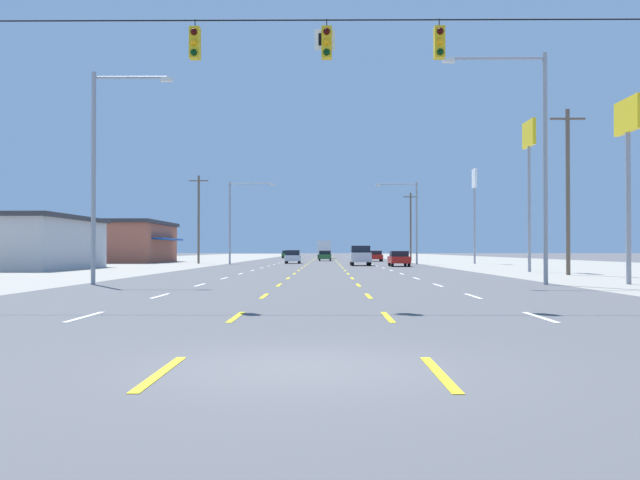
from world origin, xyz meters
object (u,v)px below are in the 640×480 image
box_truck_center_turn_farther (324,248)px  pole_sign_right_row_0 (628,140)px  sedan_far_right_nearest (399,258)px  sedan_center_turn_far (325,256)px  sedan_far_right_midfar (375,256)px  sedan_far_left_farthest (287,254)px  hatchback_inner_left_mid (293,257)px  pole_sign_right_row_1 (529,154)px  streetlight_left_row_0 (101,162)px  streetlight_right_row_0 (535,150)px  pole_sign_right_row_2 (474,193)px  streetlight_right_row_1 (412,216)px  streetlight_left_row_1 (235,215)px  suv_inner_right_near (360,255)px

box_truck_center_turn_farther → pole_sign_right_row_0: (14.00, -95.12, 4.71)m
sedan_far_right_nearest → sedan_center_turn_far: (-7.07, 34.66, 0.00)m
sedan_far_right_midfar → box_truck_center_turn_farther: bearing=103.4°
sedan_far_right_midfar → sedan_center_turn_far: same height
sedan_far_left_farthest → sedan_center_turn_far: bearing=-78.0°
pole_sign_right_row_0 → sedan_far_right_nearest: bearing=100.9°
hatchback_inner_left_mid → pole_sign_right_row_1: 37.32m
hatchback_inner_left_mid → sedan_far_left_farthest: hatchback_inner_left_mid is taller
sedan_far_right_nearest → pole_sign_right_row_0: bearing=-79.1°
sedan_far_right_midfar → pole_sign_right_row_0: 66.13m
sedan_far_right_midfar → streetlight_left_row_0: bearing=-104.4°
sedan_center_turn_far → streetlight_right_row_0: bearing=-82.3°
sedan_center_turn_far → streetlight_right_row_0: streetlight_right_row_0 is taller
pole_sign_right_row_2 → streetlight_right_row_1: size_ratio=1.20×
sedan_center_turn_far → streetlight_left_row_0: (-9.95, -70.26, 4.75)m
pole_sign_right_row_2 → streetlight_left_row_0: pole_sign_right_row_2 is taller
sedan_far_right_nearest → streetlight_right_row_1: streetlight_right_row_1 is taller
box_truck_center_turn_farther → streetlight_left_row_1: streetlight_left_row_1 is taller
sedan_far_left_farthest → streetlight_right_row_1: streetlight_right_row_1 is taller
hatchback_inner_left_mid → sedan_center_turn_far: bearing=79.4°
sedan_far_right_nearest → box_truck_center_turn_farther: bearing=96.9°
sedan_center_turn_far → streetlight_right_row_1: (9.49, -24.83, 4.53)m
sedan_far_right_nearest → streetlight_left_row_1: (-16.76, 9.83, 4.61)m
pole_sign_right_row_1 → pole_sign_right_row_2: 29.84m
pole_sign_right_row_0 → pole_sign_right_row_2: pole_sign_right_row_2 is taller
pole_sign_right_row_0 → sedan_far_right_midfar: bearing=96.0°
suv_inner_right_near → pole_sign_right_row_2: (13.35, 9.35, 6.99)m
suv_inner_right_near → streetlight_right_row_0: (5.93, -39.39, 5.03)m
streetlight_left_row_1 → streetlight_right_row_1: 19.18m
sedan_far_right_nearest → pole_sign_right_row_2: 17.98m
pole_sign_right_row_0 → streetlight_right_row_1: size_ratio=0.94×
box_truck_center_turn_farther → pole_sign_right_row_1: (14.82, -76.50, 6.60)m
pole_sign_right_row_2 → pole_sign_right_row_0: bearing=-93.7°
streetlight_right_row_0 → streetlight_left_row_1: (-19.23, 45.43, -0.69)m
pole_sign_right_row_2 → streetlight_right_row_0: 49.34m
pole_sign_right_row_2 → streetlight_left_row_1: 26.98m
sedan_center_turn_far → sedan_far_left_farthest: 35.30m
streetlight_left_row_0 → pole_sign_right_row_0: bearing=0.9°
streetlight_left_row_1 → streetlight_right_row_0: bearing=-67.1°
sedan_center_turn_far → pole_sign_right_row_0: bearing=-78.8°
sedan_far_left_farthest → pole_sign_right_row_2: pole_sign_right_row_2 is taller
hatchback_inner_left_mid → box_truck_center_turn_farther: size_ratio=0.54×
box_truck_center_turn_farther → streetlight_right_row_0: size_ratio=0.69×
sedan_far_right_nearest → box_truck_center_turn_farther: size_ratio=0.62×
suv_inner_right_near → box_truck_center_turn_farther: size_ratio=0.68×
pole_sign_right_row_0 → streetlight_right_row_0: (-4.33, -0.38, -0.50)m
sedan_far_right_midfar → streetlight_left_row_0: streetlight_left_row_0 is taller
sedan_far_right_midfar → sedan_center_turn_far: bearing=147.8°
streetlight_left_row_0 → streetlight_left_row_1: streetlight_left_row_0 is taller
sedan_far_right_midfar → sedan_center_turn_far: size_ratio=1.00×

